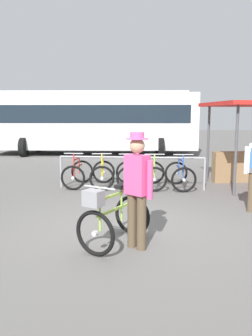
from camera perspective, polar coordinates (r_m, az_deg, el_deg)
name	(u,v)px	position (r m, az deg, el deg)	size (l,w,h in m)	color
ground_plane	(130,229)	(6.05, 0.64, -10.09)	(80.00, 80.00, 0.00)	#605E5B
bike_rack_rail	(131,163)	(9.07, 0.91, 0.76)	(3.91, 0.19, 0.88)	#99999E
racked_bike_red	(78,173)	(9.53, -8.07, -0.86)	(0.72, 1.12, 0.97)	black
racked_bike_yellow	(103,174)	(9.39, -3.91, -0.94)	(0.75, 1.16, 0.98)	black
racked_bike_white	(128,174)	(9.31, 0.35, -1.01)	(0.76, 1.14, 0.97)	black
racked_bike_lime	(154,174)	(9.27, 4.66, -1.07)	(0.68, 1.13, 0.98)	black
racked_bike_blue	(180,175)	(9.29, 8.98, -1.13)	(0.77, 1.16, 0.97)	black
featured_bicycle	(112,218)	(5.15, -2.38, -8.31)	(1.09, 1.26, 0.97)	black
person_with_featured_bike	(137,186)	(4.96, 1.85, -2.97)	(0.44, 0.38, 1.72)	brown
bus_distant	(95,119)	(17.32, -5.27, 8.10)	(10.08, 3.64, 3.08)	silver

